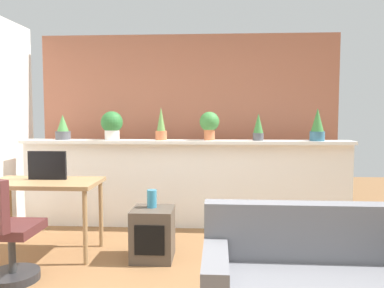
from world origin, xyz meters
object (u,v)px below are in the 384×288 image
(potted_plant_2, at_px, (161,126))
(office_chair, at_px, (5,238))
(potted_plant_4, at_px, (258,127))
(desk, at_px, (44,189))
(potted_plant_3, at_px, (209,123))
(potted_plant_0, at_px, (63,129))
(tv_monitor, at_px, (47,165))
(side_cube_shelf, at_px, (153,234))
(potted_plant_5, at_px, (317,126))
(potted_plant_1, at_px, (112,124))
(vase_on_shelf, at_px, (152,199))

(potted_plant_2, xyz_separation_m, office_chair, (-1.08, -1.68, -0.88))
(potted_plant_2, height_order, potted_plant_4, potted_plant_2)
(potted_plant_4, height_order, desk, potted_plant_4)
(potted_plant_2, relative_size, potted_plant_3, 1.17)
(desk, bearing_deg, potted_plant_0, 101.17)
(tv_monitor, height_order, side_cube_shelf, tv_monitor)
(potted_plant_2, height_order, office_chair, potted_plant_2)
(potted_plant_5, height_order, desk, potted_plant_5)
(potted_plant_1, bearing_deg, vase_on_shelf, -57.29)
(potted_plant_3, xyz_separation_m, office_chair, (-1.68, -1.70, -0.91))
(side_cube_shelf, bearing_deg, vase_on_shelf, 105.74)
(office_chair, bearing_deg, desk, 87.42)
(potted_plant_2, distance_m, office_chair, 2.18)
(potted_plant_0, distance_m, potted_plant_5, 3.14)
(potted_plant_4, relative_size, potted_plant_5, 0.84)
(potted_plant_5, bearing_deg, tv_monitor, -163.23)
(potted_plant_1, xyz_separation_m, vase_on_shelf, (0.67, -1.04, -0.70))
(potted_plant_5, xyz_separation_m, office_chair, (-2.97, -1.64, -0.89))
(potted_plant_3, height_order, vase_on_shelf, potted_plant_3)
(potted_plant_1, relative_size, vase_on_shelf, 2.05)
(potted_plant_1, height_order, potted_plant_4, potted_plant_1)
(desk, bearing_deg, office_chair, -92.58)
(vase_on_shelf, bearing_deg, tv_monitor, 174.64)
(office_chair, bearing_deg, side_cube_shelf, 28.02)
(side_cube_shelf, bearing_deg, potted_plant_1, 122.04)
(potted_plant_1, distance_m, side_cube_shelf, 1.65)
(potted_plant_2, distance_m, desk, 1.57)
(potted_plant_3, xyz_separation_m, side_cube_shelf, (-0.54, -1.09, -1.05))
(potted_plant_1, distance_m, office_chair, 1.97)
(potted_plant_2, distance_m, potted_plant_4, 1.19)
(potted_plant_1, height_order, office_chair, potted_plant_1)
(potted_plant_0, bearing_deg, tv_monitor, -77.58)
(potted_plant_5, height_order, vase_on_shelf, potted_plant_5)
(potted_plant_1, xyz_separation_m, potted_plant_2, (0.62, -0.02, -0.02))
(potted_plant_4, relative_size, vase_on_shelf, 1.89)
(potted_plant_0, xyz_separation_m, potted_plant_4, (2.44, -0.03, 0.02))
(office_chair, xyz_separation_m, vase_on_shelf, (1.13, 0.66, 0.20))
(potted_plant_1, xyz_separation_m, office_chair, (-0.46, -1.70, -0.90))
(potted_plant_2, xyz_separation_m, side_cube_shelf, (0.06, -1.07, -1.02))
(potted_plant_3, distance_m, potted_plant_4, 0.60)
(desk, bearing_deg, potted_plant_1, 67.23)
(potted_plant_2, relative_size, desk, 0.37)
(potted_plant_4, height_order, office_chair, potted_plant_4)
(potted_plant_0, bearing_deg, side_cube_shelf, -39.84)
(potted_plant_0, xyz_separation_m, potted_plant_3, (1.85, -0.00, 0.07))
(potted_plant_4, bearing_deg, potted_plant_5, -2.33)
(potted_plant_1, height_order, potted_plant_2, potted_plant_2)
(tv_monitor, bearing_deg, desk, -94.03)
(potted_plant_0, height_order, potted_plant_4, potted_plant_4)
(side_cube_shelf, bearing_deg, tv_monitor, 172.18)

